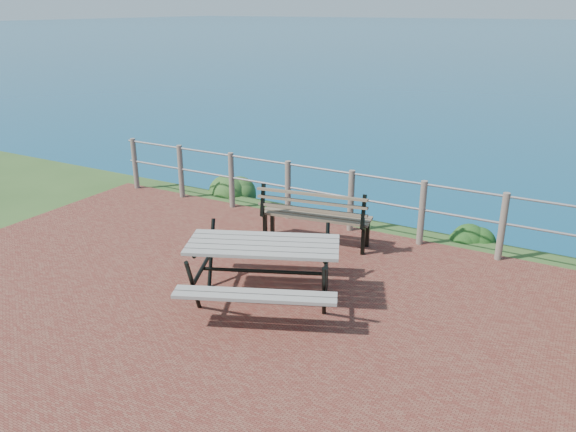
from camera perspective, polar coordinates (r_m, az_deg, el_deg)
ground at (r=6.52m, az=-5.68°, el=-11.23°), size 10.00×7.00×0.12m
safety_railing at (r=8.96m, az=6.43°, el=1.87°), size 9.40×0.10×1.00m
picnic_table at (r=6.80m, az=-2.51°, el=-5.05°), size 1.95×1.45×0.76m
park_bench at (r=8.39m, az=2.88°, el=0.97°), size 1.70×0.68×0.93m
shrub_lip_west at (r=11.15m, az=-5.46°, el=2.58°), size 0.72×0.72×0.44m
shrub_lip_east at (r=9.21m, az=18.45°, el=-2.37°), size 0.67×0.67×0.37m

